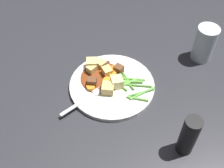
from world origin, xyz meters
TOP-DOWN VIEW (x-y plane):
  - ground_plane at (0.00, 0.00)m, footprint 3.00×3.00m
  - dinner_plate at (0.00, 0.00)m, footprint 0.25×0.25m
  - stew_sauce at (0.04, -0.01)m, footprint 0.13×0.13m
  - carrot_slice_0 at (0.01, -0.03)m, footprint 0.04×0.04m
  - carrot_slice_1 at (0.05, 0.04)m, footprint 0.03×0.03m
  - carrot_slice_2 at (0.02, -0.05)m, footprint 0.04×0.04m
  - carrot_slice_3 at (0.01, 0.00)m, footprint 0.05×0.05m
  - potato_chunk_0 at (-0.02, 0.00)m, footprint 0.05×0.05m
  - potato_chunk_1 at (0.06, -0.05)m, footprint 0.03×0.03m
  - potato_chunk_2 at (0.08, -0.04)m, footprint 0.05×0.04m
  - potato_chunk_3 at (0.08, -0.02)m, footprint 0.03×0.03m
  - potato_chunk_4 at (-0.00, 0.03)m, footprint 0.04×0.04m
  - potato_chunk_5 at (0.03, -0.03)m, footprint 0.04×0.04m
  - meat_chunk_0 at (-0.00, -0.05)m, footprint 0.03×0.03m
  - meat_chunk_1 at (0.05, -0.06)m, footprint 0.02×0.02m
  - meat_chunk_2 at (0.05, 0.02)m, footprint 0.03×0.03m
  - green_bean_0 at (-0.02, -0.04)m, footprint 0.06×0.05m
  - green_bean_1 at (-0.07, -0.02)m, footprint 0.08×0.03m
  - green_bean_2 at (-0.05, -0.03)m, footprint 0.04×0.05m
  - green_bean_3 at (-0.04, -0.03)m, footprint 0.08×0.04m
  - green_bean_4 at (-0.09, 0.00)m, footprint 0.05×0.07m
  - green_bean_5 at (-0.05, -0.04)m, footprint 0.07×0.03m
  - green_bean_6 at (-0.04, -0.02)m, footprint 0.06×0.04m
  - green_bean_7 at (-0.01, -0.03)m, footprint 0.05×0.03m
  - green_bean_8 at (-0.01, -0.01)m, footprint 0.08×0.03m
  - green_bean_9 at (-0.09, 0.02)m, footprint 0.06×0.02m
  - green_bean_10 at (-0.09, 0.00)m, footprint 0.06×0.06m
  - fork at (0.04, 0.07)m, footprint 0.09×0.16m
  - water_glass at (-0.21, -0.23)m, footprint 0.07×0.07m
  - pepper_mill at (-0.24, 0.11)m, footprint 0.04×0.04m

SIDE VIEW (x-z plane):
  - ground_plane at x=0.00m, z-range 0.00..0.00m
  - dinner_plate at x=0.00m, z-range 0.00..0.01m
  - stew_sauce at x=0.04m, z-range 0.01..0.02m
  - fork at x=0.04m, z-range 0.01..0.02m
  - green_bean_6 at x=-0.04m, z-range 0.01..0.02m
  - green_bean_1 at x=-0.07m, z-range 0.01..0.02m
  - green_bean_4 at x=-0.09m, z-range 0.01..0.02m
  - green_bean_9 at x=-0.09m, z-range 0.01..0.02m
  - green_bean_10 at x=-0.09m, z-range 0.01..0.02m
  - green_bean_5 at x=-0.05m, z-range 0.01..0.02m
  - green_bean_8 at x=-0.01m, z-range 0.01..0.02m
  - green_bean_0 at x=-0.02m, z-range 0.01..0.02m
  - green_bean_2 at x=-0.05m, z-range 0.01..0.02m
  - green_bean_7 at x=-0.01m, z-range 0.01..0.02m
  - carrot_slice_2 at x=0.02m, z-range 0.01..0.02m
  - green_bean_3 at x=-0.04m, z-range 0.01..0.02m
  - carrot_slice_3 at x=0.01m, z-range 0.01..0.02m
  - carrot_slice_1 at x=0.05m, z-range 0.01..0.02m
  - carrot_slice_0 at x=0.01m, z-range 0.01..0.03m
  - meat_chunk_1 at x=0.05m, z-range 0.01..0.03m
  - potato_chunk_1 at x=0.06m, z-range 0.01..0.03m
  - meat_chunk_2 at x=0.05m, z-range 0.01..0.04m
  - potato_chunk_3 at x=0.08m, z-range 0.01..0.04m
  - potato_chunk_5 at x=0.03m, z-range 0.01..0.04m
  - meat_chunk_0 at x=0.00m, z-range 0.01..0.04m
  - potato_chunk_4 at x=0.00m, z-range 0.01..0.04m
  - potato_chunk_0 at x=-0.02m, z-range 0.01..0.04m
  - potato_chunk_2 at x=0.08m, z-range 0.01..0.04m
  - water_glass at x=-0.21m, z-range 0.00..0.12m
  - pepper_mill at x=-0.24m, z-range 0.00..0.12m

